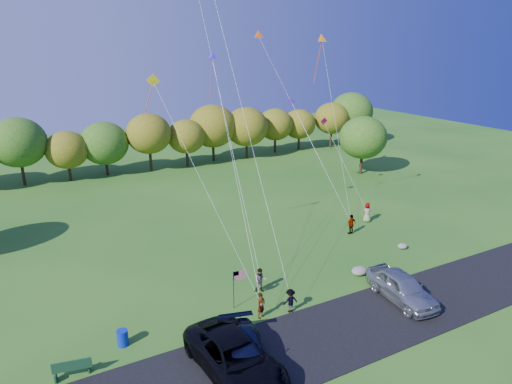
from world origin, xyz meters
TOP-DOWN VIEW (x-y plane):
  - ground at (0.00, 0.00)m, footprint 140.00×140.00m
  - asphalt_lane at (0.00, -4.00)m, footprint 44.00×6.00m
  - treeline at (0.56, 36.49)m, footprint 74.33×27.54m
  - minivan_dark at (-6.87, -4.27)m, footprint 3.60×6.99m
  - minivan_navy at (-6.25, -4.20)m, footprint 3.66×5.99m
  - minivan_silver at (5.72, -3.16)m, footprint 2.67×5.61m
  - flyer_a at (-3.28, -0.50)m, footprint 0.71×0.60m
  - flyer_b at (-1.83, 2.20)m, footprint 1.01×0.91m
  - flyer_c at (-1.35, -0.80)m, footprint 1.05×0.65m
  - flyer_d at (10.05, 7.10)m, footprint 1.09×0.52m
  - flyer_e at (13.22, 8.64)m, footprint 1.09×1.04m
  - park_bench at (-14.19, -0.61)m, footprint 1.89×0.65m
  - trash_barrel at (-11.37, 0.81)m, footprint 0.63×0.63m
  - flag_assembly at (-4.00, 1.25)m, footprint 0.95×0.62m
  - boulder_near at (5.68, 0.87)m, footprint 1.24×0.97m
  - boulder_far at (11.78, 2.65)m, footprint 0.85×0.71m

SIDE VIEW (x-z plane):
  - ground at x=0.00m, z-range 0.00..0.00m
  - asphalt_lane at x=0.00m, z-range 0.00..0.06m
  - boulder_far at x=11.78m, z-range 0.00..0.44m
  - boulder_near at x=5.68m, z-range 0.00..0.62m
  - trash_barrel at x=-11.37m, z-range 0.00..0.94m
  - park_bench at x=-14.19m, z-range 0.04..1.09m
  - flyer_c at x=-1.35m, z-range 0.00..1.56m
  - flyer_a at x=-3.28m, z-range 0.00..1.67m
  - flyer_b at x=-1.83m, z-range 0.00..1.73m
  - minivan_navy at x=-6.25m, z-range 0.06..1.68m
  - flyer_d at x=10.05m, z-range 0.00..1.81m
  - flyer_e at x=13.22m, z-range 0.00..1.87m
  - minivan_silver at x=5.72m, z-range 0.06..1.91m
  - minivan_dark at x=-6.87m, z-range 0.06..1.95m
  - flag_assembly at x=-4.00m, z-range 0.65..3.22m
  - treeline at x=0.56m, z-range 0.74..8.74m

